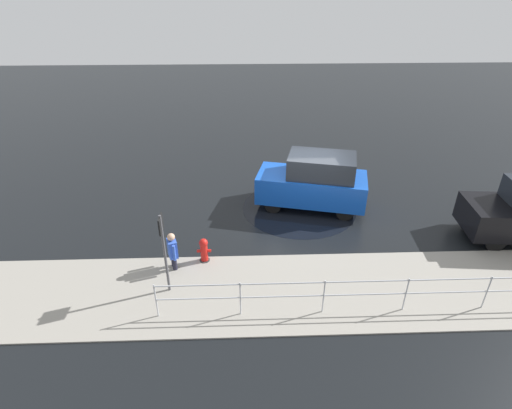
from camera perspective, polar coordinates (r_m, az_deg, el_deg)
The scene contains 8 objects.
ground_plane at distance 14.70m, azimuth 6.92°, elevation -1.17°, with size 60.00×60.00×0.00m, color black.
kerb_strip at distance 11.33m, azimuth 9.99°, elevation -11.91°, with size 24.00×3.20×0.04m, color gray.
moving_hatchback at distance 14.69m, azimuth 8.28°, elevation 3.25°, with size 4.20×2.59×2.06m.
fire_hydrant at distance 12.05m, azimuth -7.44°, elevation -6.53°, with size 0.42×0.31×0.80m.
pedestrian at distance 11.75m, azimuth -11.84°, elevation -6.31°, with size 0.35×0.54×1.22m.
metal_railing at distance 10.46m, azimuth 15.41°, elevation -11.67°, with size 10.40×0.04×1.05m.
sign_post at distance 10.46m, azimuth -13.10°, elevation -5.41°, with size 0.07×0.44×2.40m.
puddle_patch at distance 14.97m, azimuth 6.13°, elevation -0.49°, with size 4.20×4.20×0.01m, color black.
Camera 1 is at (2.23, 12.50, 7.40)m, focal length 28.00 mm.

